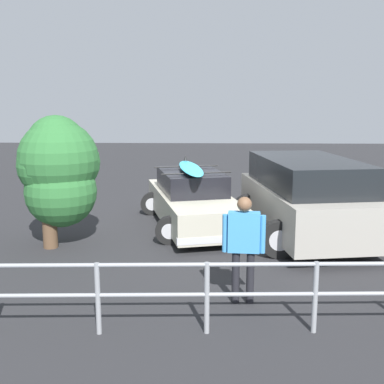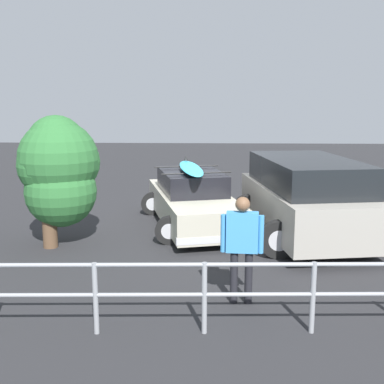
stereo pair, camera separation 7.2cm
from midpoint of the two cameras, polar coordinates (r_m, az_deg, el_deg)
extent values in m
cube|color=#28282B|center=(11.57, 0.85, -4.16)|extent=(44.00, 44.00, 0.02)
cube|color=#B7B29E|center=(11.50, -0.09, -1.69)|extent=(2.56, 4.57, 0.64)
cube|color=black|center=(11.56, -0.27, 1.25)|extent=(1.83, 2.35, 0.50)
cube|color=silver|center=(9.56, 2.63, -5.60)|extent=(1.56, 0.48, 0.14)
cube|color=silver|center=(13.58, -1.99, -0.60)|extent=(1.56, 0.48, 0.14)
cylinder|color=black|center=(10.50, 5.74, -4.04)|extent=(0.60, 0.18, 0.60)
cylinder|color=#B7B7BC|center=(10.50, 5.74, -4.04)|extent=(0.33, 0.19, 0.33)
cylinder|color=black|center=(10.13, -2.87, -4.56)|extent=(0.60, 0.18, 0.60)
cylinder|color=#B7B7BC|center=(10.13, -2.87, -4.56)|extent=(0.33, 0.19, 0.33)
cylinder|color=black|center=(13.00, 2.08, -1.06)|extent=(0.60, 0.18, 0.60)
cylinder|color=#B7B7BC|center=(13.00, 2.08, -1.06)|extent=(0.33, 0.19, 0.33)
cylinder|color=black|center=(12.70, -4.89, -1.38)|extent=(0.60, 0.18, 0.60)
cylinder|color=#B7B7BC|center=(12.70, -4.89, -1.38)|extent=(0.33, 0.19, 0.33)
cylinder|color=black|center=(10.96, 0.36, 2.24)|extent=(1.59, 0.43, 0.03)
cylinder|color=black|center=(12.07, -0.84, 3.05)|extent=(1.59, 0.43, 0.03)
ellipsoid|color=#33B7D6|center=(11.35, -0.34, 2.85)|extent=(0.88, 2.69, 0.09)
cone|color=black|center=(12.38, -0.95, 4.07)|extent=(0.10, 0.10, 0.14)
cube|color=#9E998E|center=(10.80, 13.15, -1.74)|extent=(2.55, 4.49, 0.90)
cube|color=black|center=(10.66, 13.33, 2.23)|extent=(2.26, 3.54, 0.62)
cylinder|color=black|center=(12.85, 9.81, 0.85)|extent=(0.68, 0.28, 0.66)
cylinder|color=black|center=(10.14, 20.79, -4.86)|extent=(0.74, 0.22, 0.74)
cylinder|color=#B7B7BC|center=(10.14, 20.79, -4.86)|extent=(0.41, 0.23, 0.41)
cylinder|color=black|center=(9.40, 10.05, -5.52)|extent=(0.74, 0.22, 0.74)
cylinder|color=#B7B7BC|center=(9.40, 10.05, -5.52)|extent=(0.41, 0.23, 0.41)
cylinder|color=black|center=(12.38, 15.37, -1.74)|extent=(0.74, 0.22, 0.74)
cylinder|color=#B7B7BC|center=(12.38, 15.37, -1.74)|extent=(0.41, 0.23, 0.41)
cylinder|color=black|center=(11.78, 6.47, -2.05)|extent=(0.74, 0.22, 0.74)
cylinder|color=#B7B7BC|center=(11.78, 6.47, -2.05)|extent=(0.41, 0.23, 0.41)
cylinder|color=black|center=(7.31, 6.63, -10.04)|extent=(0.12, 0.12, 0.80)
cylinder|color=black|center=(7.31, 4.91, -10.00)|extent=(0.12, 0.12, 0.80)
cube|color=#3D8ED1|center=(7.09, 5.88, -4.75)|extent=(0.48, 0.22, 0.60)
sphere|color=brown|center=(6.99, 5.95, -1.45)|extent=(0.22, 0.22, 0.22)
cylinder|color=#3D8ED1|center=(7.10, 8.10, -4.98)|extent=(0.08, 0.08, 0.57)
cylinder|color=#3D8ED1|center=(7.11, 3.66, -4.89)|extent=(0.08, 0.08, 0.57)
cylinder|color=gray|center=(6.57, 14.07, -12.04)|extent=(0.07, 0.07, 0.97)
cylinder|color=gray|center=(6.36, 1.44, -12.47)|extent=(0.07, 0.07, 0.97)
cylinder|color=gray|center=(6.46, -11.41, -12.31)|extent=(0.07, 0.07, 0.97)
cylinder|color=gray|center=(6.26, 7.97, -8.49)|extent=(7.02, 0.38, 0.06)
cylinder|color=gray|center=(6.41, 7.87, -11.92)|extent=(7.02, 0.38, 0.06)
cylinder|color=brown|center=(10.32, -16.66, -4.67)|extent=(0.30, 0.30, 0.62)
sphere|color=#2D6B33|center=(10.27, -15.75, 3.69)|extent=(1.65, 1.65, 1.65)
sphere|color=#2D6B33|center=(10.37, -14.63, 3.44)|extent=(1.31, 1.31, 1.31)
sphere|color=#2D6B33|center=(10.23, -16.86, 3.04)|extent=(1.26, 1.26, 1.26)
sphere|color=#2D6B33|center=(10.27, -15.97, 5.45)|extent=(1.20, 1.20, 1.20)
sphere|color=#2D6B33|center=(10.30, -15.48, 0.05)|extent=(1.47, 1.47, 1.47)
camera|label=1|loc=(0.04, -90.19, -0.04)|focal=45.00mm
camera|label=2|loc=(0.04, 89.81, 0.04)|focal=45.00mm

